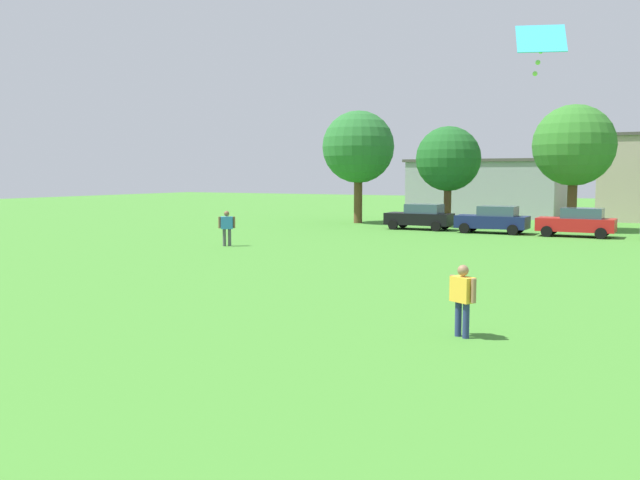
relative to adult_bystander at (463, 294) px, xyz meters
The scene contains 11 objects.
ground_plane 15.14m from the adult_bystander, 106.29° to the left, with size 160.00×160.00×0.00m, color #42842D.
adult_bystander is the anchor object (origin of this frame).
bystander_near_trees 21.04m from the adult_bystander, 140.13° to the left, with size 0.70×0.62×1.78m.
kite 5.55m from the adult_bystander, ahead, with size 1.07×0.75×1.05m.
parked_car_black_0 30.04m from the adult_bystander, 111.61° to the left, with size 4.30×2.02×1.68m.
parked_car_navy_1 28.07m from the adult_bystander, 102.63° to the left, with size 4.30×2.02×1.68m.
parked_car_red_2 27.32m from the adult_bystander, 92.61° to the left, with size 4.30×2.02×1.68m.
tree_far_left 36.27m from the adult_bystander, 118.67° to the left, with size 5.31×5.31×8.28m.
tree_left 32.76m from the adult_bystander, 108.25° to the left, with size 4.41×4.41×6.88m.
tree_center_left 32.00m from the adult_bystander, 93.96° to the left, with size 5.16×5.16×8.03m.
house_left 45.78m from the adult_bystander, 103.90° to the left, with size 12.83×7.28×4.88m.
Camera 1 is at (8.56, 0.67, 3.64)m, focal length 38.62 mm.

